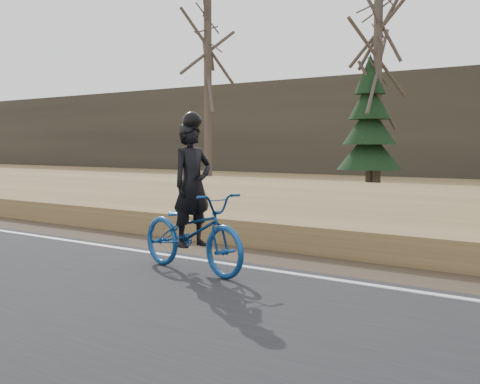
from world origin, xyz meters
The scene contains 11 objects.
ground centered at (0.00, 0.00, 0.00)m, with size 120.00×120.00×0.00m, color #977E4D.
road centered at (0.00, -2.50, 0.03)m, with size 120.00×6.00×0.06m, color black.
edge_line centered at (0.00, 0.20, 0.07)m, with size 120.00×0.12×0.01m, color silver.
shoulder centered at (0.00, 1.20, 0.02)m, with size 120.00×1.60×0.04m, color #473A2B.
embankment centered at (0.00, 4.20, 0.22)m, with size 120.00×5.00×0.44m, color #977E4D.
ballast centered at (0.00, 8.00, 0.23)m, with size 120.00×3.00×0.45m, color slate.
railroad centered at (0.00, 8.00, 0.53)m, with size 120.00×2.40×0.29m.
cyclist centered at (0.39, -0.53, 0.75)m, with size 2.17×1.02×2.19m.
bare_tree_far_left centered at (-13.67, 15.44, 4.29)m, with size 0.36×0.36×8.58m, color brown.
bare_tree_left centered at (-6.04, 17.03, 4.01)m, with size 0.36×0.36×8.02m, color brown.
conifer centered at (-6.32, 16.94, 2.57)m, with size 2.60×2.60×5.43m.
Camera 1 is at (6.63, -7.14, 1.79)m, focal length 50.00 mm.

